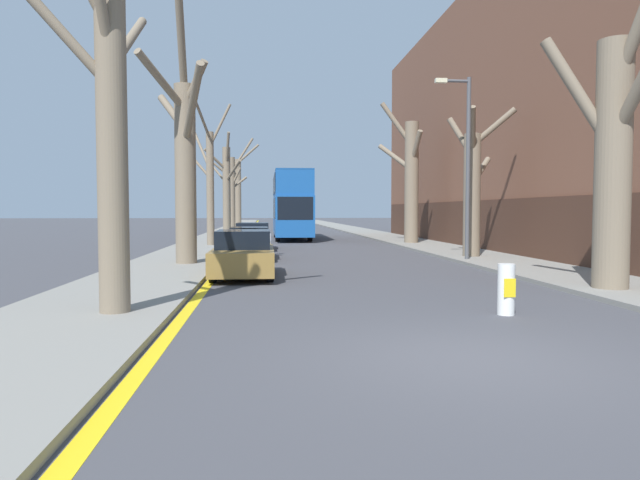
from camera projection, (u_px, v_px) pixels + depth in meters
name	position (u px, v px, depth m)	size (l,w,h in m)	color
ground_plane	(472.00, 359.00, 7.63)	(300.00, 300.00, 0.00)	#424247
sidewalk_left	(232.00, 230.00, 56.75)	(3.34, 120.00, 0.12)	gray
sidewalk_right	(354.00, 230.00, 57.91)	(3.34, 120.00, 0.12)	gray
building_facade_right	(561.00, 119.00, 30.12)	(10.08, 36.84, 13.70)	brown
kerb_line_stripe	(250.00, 231.00, 56.93)	(0.24, 120.00, 0.01)	yellow
street_tree_left_0	(109.00, 94.00, 10.28)	(3.09, 4.21, 8.39)	#7A6B56
street_tree_left_1	(185.00, 157.00, 19.93)	(2.30, 3.99, 9.28)	#7A6B56
street_tree_left_2	(209.00, 180.00, 30.94)	(3.14, 4.40, 7.78)	#7A6B56
street_tree_left_3	(227.00, 188.00, 40.51)	(2.69, 3.91, 7.44)	#7A6B56
street_tree_left_4	(232.00, 191.00, 50.63)	(3.95, 1.88, 8.49)	#7A6B56
street_tree_left_5	(238.00, 191.00, 60.63)	(4.41, 2.41, 9.10)	#7A6B56
street_tree_right_0	(613.00, 156.00, 13.55)	(1.99, 2.72, 6.63)	#7A6B56
street_tree_right_1	(473.00, 188.00, 23.30)	(2.49, 2.99, 6.11)	#7A6B56
street_tree_right_2	(410.00, 178.00, 33.31)	(2.23, 3.65, 8.34)	#7A6B56
double_decker_bus	(291.00, 202.00, 39.64)	(2.44, 10.49, 4.57)	#19519E
parked_car_0	(243.00, 255.00, 17.06)	(1.80, 4.15, 1.39)	olive
parked_car_1	(249.00, 244.00, 23.32)	(1.70, 4.18, 1.31)	olive
parked_car_2	(253.00, 237.00, 28.90)	(1.81, 4.29, 1.37)	#9EA3AD
lamp_post	(465.00, 159.00, 21.79)	(1.40, 0.20, 7.05)	#4C4F54
traffic_bollard	(506.00, 289.00, 10.82)	(0.32, 0.33, 0.97)	white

